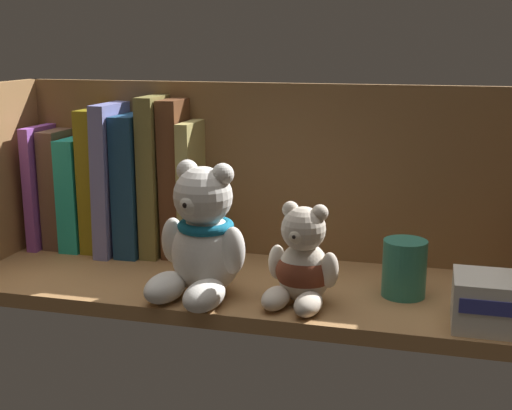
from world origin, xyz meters
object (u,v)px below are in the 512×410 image
object	(u,v)px
book_1	(63,187)
book_2	(82,192)
book_8	(196,189)
book_7	(178,177)
small_product_box	(489,302)
book_6	(159,175)
book_4	(119,177)
book_3	(101,179)
book_5	(139,183)
teddy_bear_larger	(202,240)
teddy_bear_smaller	(303,265)
book_0	(48,184)
pillar_candle	(404,267)

from	to	relation	value
book_1	book_2	xyz separation A→B (cm)	(3.40, 0.00, -0.56)
book_8	book_7	bearing A→B (deg)	180.00
book_2	small_product_box	bearing A→B (deg)	-16.26
book_6	book_4	bearing A→B (deg)	180.00
book_4	small_product_box	distance (cm)	58.23
book_7	book_2	bearing A→B (deg)	180.00
book_1	book_3	size ratio (longest dim) A/B	0.84
book_8	book_5	bearing A→B (deg)	180.00
book_1	book_2	world-z (taller)	book_1
book_3	small_product_box	distance (cm)	61.04
book_6	teddy_bear_larger	size ratio (longest dim) A/B	1.39
book_1	book_3	xyz separation A→B (cm)	(6.89, 0.00, 1.74)
book_6	teddy_bear_smaller	bearing A→B (deg)	-32.23
book_1	book_3	distance (cm)	7.10
book_5	book_4	bearing A→B (deg)	180.00
book_4	small_product_box	bearing A→B (deg)	-18.08
book_1	book_7	distance (cm)	20.01
book_1	book_5	size ratio (longest dim) A/B	0.87
book_2	teddy_bear_smaller	world-z (taller)	book_2
book_0	small_product_box	world-z (taller)	book_0
book_2	teddy_bear_larger	bearing A→B (deg)	-32.81
book_2	book_5	size ratio (longest dim) A/B	0.82
book_4	teddy_bear_larger	bearing A→B (deg)	-40.74
teddy_bear_smaller	book_1	bearing A→B (deg)	159.05
book_8	pillar_candle	size ratio (longest dim) A/B	2.78
book_4	teddy_bear_larger	world-z (taller)	book_4
book_3	teddy_bear_larger	size ratio (longest dim) A/B	1.26
book_2	small_product_box	xyz separation A→B (cm)	(61.29, -17.88, -5.78)
book_3	book_5	bearing A→B (deg)	0.00
teddy_bear_larger	book_2	bearing A→B (deg)	147.19
book_4	book_8	distance (cm)	12.74
book_5	teddy_bear_smaller	world-z (taller)	book_5
teddy_bear_larger	teddy_bear_smaller	distance (cm)	13.24
pillar_candle	small_product_box	size ratio (longest dim) A/B	0.90
book_3	book_4	bearing A→B (deg)	0.00
book_5	book_6	world-z (taller)	book_6
book_5	book_6	bearing A→B (deg)	0.00
book_0	small_product_box	size ratio (longest dim) A/B	2.33
book_5	pillar_candle	size ratio (longest dim) A/B	2.89
book_4	teddy_bear_larger	size ratio (longest dim) A/B	1.32
book_0	pillar_candle	world-z (taller)	book_0
book_5	book_0	bearing A→B (deg)	180.00
book_4	book_6	world-z (taller)	book_6
book_1	book_2	distance (cm)	3.44
book_8	pillar_candle	bearing A→B (deg)	-17.13
teddy_bear_larger	book_5	bearing A→B (deg)	134.00
book_1	book_8	world-z (taller)	book_8
teddy_bear_larger	book_3	bearing A→B (deg)	143.33
book_1	book_3	bearing A→B (deg)	0.00
book_2	pillar_candle	distance (cm)	52.45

